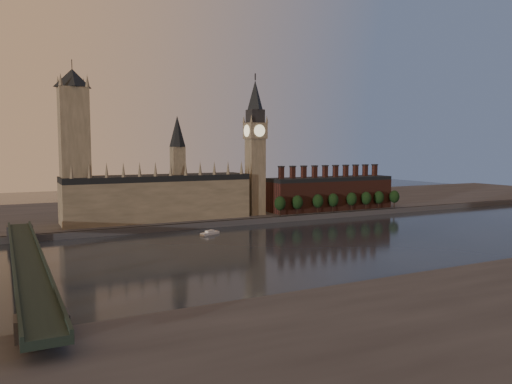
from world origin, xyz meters
TOP-DOWN VIEW (x-y plane):
  - ground at (0.00, 0.00)m, footprint 900.00×900.00m
  - north_bank at (0.00, 178.04)m, footprint 900.00×182.00m
  - palace_of_westminster at (-64.41, 114.91)m, footprint 130.00×30.30m
  - victoria_tower at (-120.00, 115.00)m, footprint 24.00×24.00m
  - big_ben at (10.00, 110.00)m, footprint 15.00×15.00m
  - chimney_block at (80.00, 110.00)m, footprint 110.00×25.00m
  - embankment_tree_0 at (22.92, 94.23)m, footprint 8.60×8.60m
  - embankment_tree_1 at (38.59, 94.82)m, footprint 8.60×8.60m
  - embankment_tree_2 at (57.74, 95.02)m, footprint 8.60×8.60m
  - embankment_tree_3 at (72.56, 95.28)m, footprint 8.60×8.60m
  - embankment_tree_4 at (91.06, 95.38)m, footprint 8.60×8.60m
  - embankment_tree_5 at (105.65, 94.80)m, footprint 8.60×8.60m
  - embankment_tree_6 at (119.56, 95.25)m, footprint 8.60×8.60m
  - embankment_tree_7 at (135.74, 94.20)m, footprint 8.60×8.60m
  - westminster_bridge at (-155.00, -2.70)m, footprint 14.00×200.00m
  - river_boat at (-46.16, 63.78)m, footprint 14.37×9.37m

SIDE VIEW (x-z plane):
  - ground at x=0.00m, z-range 0.00..0.00m
  - river_boat at x=-46.16m, z-range -0.33..2.47m
  - north_bank at x=0.00m, z-range 0.00..4.00m
  - westminster_bridge at x=-155.00m, z-range 1.66..13.21m
  - embankment_tree_0 at x=22.92m, z-range 6.03..20.91m
  - embankment_tree_1 at x=38.59m, z-range 6.03..20.91m
  - embankment_tree_2 at x=57.74m, z-range 6.03..20.91m
  - embankment_tree_3 at x=72.56m, z-range 6.03..20.91m
  - embankment_tree_4 at x=91.06m, z-range 6.03..20.91m
  - embankment_tree_5 at x=105.65m, z-range 6.03..20.91m
  - embankment_tree_6 at x=119.56m, z-range 6.03..20.91m
  - embankment_tree_7 at x=135.74m, z-range 6.03..20.91m
  - chimney_block at x=80.00m, z-range -0.68..36.32m
  - palace_of_westminster at x=-64.41m, z-range -15.37..58.63m
  - big_ben at x=10.00m, z-range 3.33..110.33m
  - victoria_tower at x=-120.00m, z-range 5.09..113.09m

